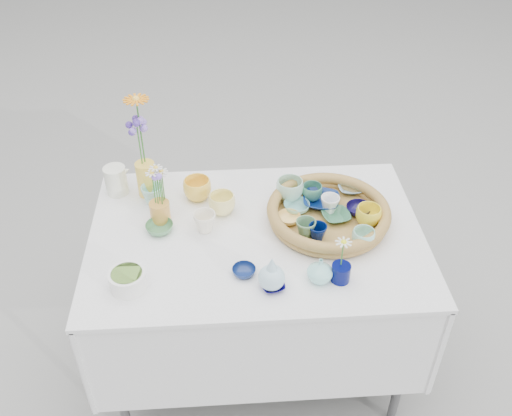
{
  "coord_description": "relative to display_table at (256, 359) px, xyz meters",
  "views": [
    {
      "loc": [
        -0.11,
        -1.63,
        2.17
      ],
      "look_at": [
        0.0,
        0.02,
        0.87
      ],
      "focal_mm": 40.0,
      "sensor_mm": 36.0,
      "label": 1
    }
  ],
  "objects": [
    {
      "name": "tray_ceramic_9",
      "position": [
        0.22,
        -0.07,
        0.81
      ],
      "size": [
        0.08,
        0.08,
        0.06
      ],
      "primitive_type": "imported",
      "rotation": [
        0.0,
        0.0,
        -0.24
      ],
      "color": "#03124A",
      "rests_on": "wicker_tray"
    },
    {
      "name": "tray_ceramic_1",
      "position": [
        0.4,
        0.08,
        0.8
      ],
      "size": [
        0.13,
        0.13,
        0.03
      ],
      "primitive_type": "imported",
      "rotation": [
        0.0,
        0.0,
        0.38
      ],
      "color": "#0F0A38",
      "rests_on": "wicker_tray"
    },
    {
      "name": "tray_ceramic_8",
      "position": [
        0.4,
        0.22,
        0.8
      ],
      "size": [
        0.11,
        0.11,
        0.03
      ],
      "primitive_type": "imported",
      "rotation": [
        0.0,
        0.0,
        -0.05
      ],
      "color": "#80B0D9",
      "rests_on": "wicker_tray"
    },
    {
      "name": "single_daisy",
      "position": [
        0.27,
        -0.26,
        0.88
      ],
      "size": [
        0.07,
        0.07,
        0.12
      ],
      "primitive_type": null,
      "rotation": [
        0.0,
        0.0,
        0.13
      ],
      "color": "silver",
      "rests_on": "bud_vase_cobalt"
    },
    {
      "name": "bud_vase_paleblue",
      "position": [
        0.03,
        -0.28,
        0.83
      ],
      "size": [
        0.12,
        0.12,
        0.14
      ],
      "primitive_type": null,
      "rotation": [
        0.0,
        0.0,
        0.33
      ],
      "color": "#AED8E8",
      "rests_on": "display_table"
    },
    {
      "name": "tray_ceramic_7",
      "position": [
        0.29,
        0.09,
        0.82
      ],
      "size": [
        0.09,
        0.09,
        0.07
      ],
      "primitive_type": "imported",
      "rotation": [
        0.0,
        0.0,
        -0.17
      ],
      "color": "white",
      "rests_on": "wicker_tray"
    },
    {
      "name": "tray_ceramic_5",
      "position": [
        0.16,
        0.11,
        0.8
      ],
      "size": [
        0.11,
        0.11,
        0.03
      ],
      "primitive_type": "imported",
      "rotation": [
        0.0,
        0.0,
        0.08
      ],
      "color": "#74BAB2",
      "rests_on": "wicker_tray"
    },
    {
      "name": "loose_ceramic_5",
      "position": [
        -0.4,
        0.22,
        0.81
      ],
      "size": [
        0.11,
        0.11,
        0.08
      ],
      "primitive_type": "imported",
      "rotation": [
        0.0,
        0.0,
        0.4
      ],
      "color": "#97DAC6",
      "rests_on": "display_table"
    },
    {
      "name": "wicker_tray",
      "position": [
        0.28,
        0.05,
        0.8
      ],
      "size": [
        0.47,
        0.47,
        0.08
      ],
      "primitive_type": null,
      "color": "brown",
      "rests_on": "display_table"
    },
    {
      "name": "ground",
      "position": [
        0.0,
        0.0,
        0.0
      ],
      "size": [
        80.0,
        80.0,
        0.0
      ],
      "primitive_type": "plane",
      "color": "gray"
    },
    {
      "name": "tray_ceramic_11",
      "position": [
        0.38,
        -0.11,
        0.82
      ],
      "size": [
        0.11,
        0.11,
        0.07
      ],
      "primitive_type": "imported",
      "rotation": [
        0.0,
        0.0,
        -0.39
      ],
      "color": "#A1E9D2",
      "rests_on": "wicker_tray"
    },
    {
      "name": "display_table",
      "position": [
        0.0,
        0.0,
        0.0
      ],
      "size": [
        1.26,
        0.86,
        0.77
      ],
      "primitive_type": null,
      "color": "white",
      "rests_on": "ground"
    },
    {
      "name": "tray_ceramic_12",
      "position": [
        0.23,
        0.17,
        0.82
      ],
      "size": [
        0.11,
        0.11,
        0.07
      ],
      "primitive_type": "imported",
      "rotation": [
        0.0,
        0.0,
        -0.42
      ],
      "color": "#3E8264",
      "rests_on": "wicker_tray"
    },
    {
      "name": "tray_ceramic_0",
      "position": [
        0.27,
        0.14,
        0.8
      ],
      "size": [
        0.17,
        0.17,
        0.04
      ],
      "primitive_type": "imported",
      "rotation": [
        0.0,
        0.0,
        -0.26
      ],
      "color": "navy",
      "rests_on": "wicker_tray"
    },
    {
      "name": "tray_ceramic_6",
      "position": [
        0.15,
        0.18,
        0.83
      ],
      "size": [
        0.14,
        0.14,
        0.09
      ],
      "primitive_type": "imported",
      "rotation": [
        0.0,
        0.0,
        -0.27
      ],
      "color": "#9FD1B9",
      "rests_on": "wicker_tray"
    },
    {
      "name": "loose_ceramic_3",
      "position": [
        -0.19,
        0.03,
        0.8
      ],
      "size": [
        0.11,
        0.11,
        0.08
      ],
      "primitive_type": "imported",
      "rotation": [
        0.0,
        0.0,
        0.33
      ],
      "color": "white",
      "rests_on": "display_table"
    },
    {
      "name": "loose_ceramic_6",
      "position": [
        0.04,
        -0.29,
        0.77
      ],
      "size": [
        0.1,
        0.1,
        0.02
      ],
      "primitive_type": "imported",
      "rotation": [
        0.0,
        0.0,
        0.26
      ],
      "color": "#0A0552",
      "rests_on": "display_table"
    },
    {
      "name": "fluted_bowl",
      "position": [
        -0.45,
        -0.25,
        0.8
      ],
      "size": [
        0.15,
        0.15,
        0.07
      ],
      "primitive_type": null,
      "rotation": [
        0.0,
        0.0,
        0.25
      ],
      "color": "white",
      "rests_on": "display_table"
    },
    {
      "name": "tray_ceramic_4",
      "position": [
        0.18,
        -0.05,
        0.82
      ],
      "size": [
        0.1,
        0.1,
        0.07
      ],
      "primitive_type": "imported",
      "rotation": [
        0.0,
        0.0,
        0.39
      ],
      "color": "#58855C",
      "rests_on": "wicker_tray"
    },
    {
      "name": "loose_ceramic_1",
      "position": [
        -0.13,
        0.14,
        0.81
      ],
      "size": [
        0.13,
        0.13,
        0.08
      ],
      "primitive_type": "imported",
      "rotation": [
        0.0,
        0.0,
        0.27
      ],
      "color": "#FFEF8A",
      "rests_on": "display_table"
    },
    {
      "name": "white_pitcher",
      "position": [
        -0.55,
        0.3,
        0.83
      ],
      "size": [
        0.13,
        0.09,
        0.12
      ],
      "primitive_type": null,
      "rotation": [
        0.0,
        0.0,
        -0.0
      ],
      "color": "white",
      "rests_on": "display_table"
    },
    {
      "name": "loose_ceramic_2",
      "position": [
        -0.36,
        0.04,
        0.78
      ],
      "size": [
        0.11,
        0.11,
        0.03
      ],
      "primitive_type": "imported",
      "rotation": [
        0.0,
        0.0,
        0.05
      ],
      "color": "#4C8857",
      "rests_on": "display_table"
    },
    {
      "name": "daisy_posy",
      "position": [
        -0.36,
        0.11,
        0.93
      ],
      "size": [
        0.1,
        0.1,
        0.15
      ],
      "primitive_type": null,
      "rotation": [
        0.0,
        0.0,
        -0.31
      ],
      "color": "silver",
      "rests_on": "daisy_cup"
    },
    {
      "name": "hydrangea",
      "position": [
        -0.43,
        0.28,
        1.0
      ],
      "size": [
        0.09,
        0.09,
        0.24
      ],
      "primitive_type": null,
      "rotation": [
        0.0,
        0.0,
        0.32
      ],
      "color": "#4F329F",
      "rests_on": "tall_vase_yellow"
    },
    {
      "name": "loose_ceramic_4",
      "position": [
        -0.06,
        -0.21,
        0.78
      ],
      "size": [
        0.1,
        0.1,
        0.03
      ],
      "primitive_type": "imported",
      "rotation": [
        0.0,
        0.0,
        0.28
      ],
      "color": "navy",
      "rests_on": "display_table"
    },
    {
      "name": "loose_ceramic_0",
      "position": [
        -0.22,
        0.23,
        0.81
      ],
      "size": [
        0.14,
        0.14,
        0.09
      ],
      "primitive_type": "imported",
      "rotation": [
        0.0,
        0.0,
        0.24
      ],
      "color": "yellow",
      "rests_on": "display_table"
    },
    {
      "name": "tray_ceramic_3",
      "position": [
        0.31,
        0.04,
        0.8
      ],
      "size": [
        0.12,
        0.12,
        0.03
      ],
      "primitive_type": "imported",
      "rotation": [
        0.0,
        0.0,
        0.19
      ],
      "color": "#387452",
      "rests_on": "wicker_tray"
    },
    {
      "name": "tray_ceramic_2",
      "position": [
        0.42,
        0.01,
        0.82
      ],
      "size": [
        0.13,
        0.13,
        0.08
      ],
      "primitive_type": "imported",
      "rotation": [
        0.0,
        0.0,
        -0.42
      ],
      "color": "yellow",
      "rests_on": "wicker_tray"
    },
    {
      "name": "bud_vase_cobalt",
      "position": [
        0.27,
        -0.26,
        0.8
      ],
      "size": [
        0.08,
        0.08,
        0.07
      ],
      "primitive_type": "cylinder",
      "rotation": [
        0.0,
        0.0,
        0.2
      ],
      "color": "#020847",
      "rests_on": "display_table"
    },
    {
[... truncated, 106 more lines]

